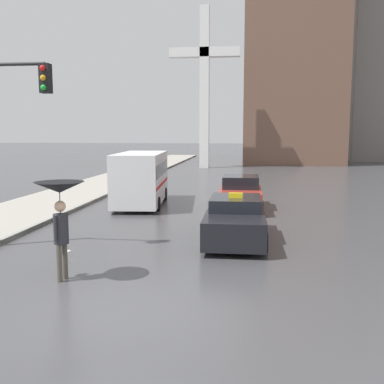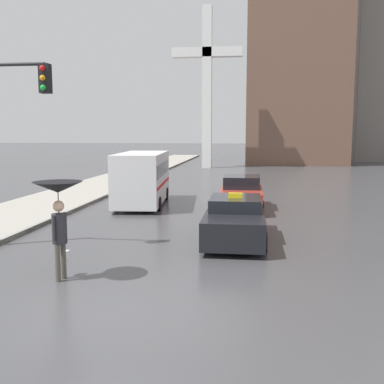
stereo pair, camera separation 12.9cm
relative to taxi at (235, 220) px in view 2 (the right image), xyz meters
name	(u,v)px [view 2 (the right image)]	position (x,y,z in m)	size (l,w,h in m)	color
ground_plane	(111,313)	(-2.14, -6.19, -0.65)	(300.00, 300.00, 0.00)	#424244
taxi	(235,220)	(0.00, 0.00, 0.00)	(1.91, 4.51, 1.53)	black
sedan_red	(241,194)	(0.10, 6.04, 0.03)	(1.91, 4.32, 1.48)	#A52D23
ambulance_van	(142,176)	(-4.59, 6.61, 0.72)	(2.46, 5.64, 2.48)	white
pedestrian_with_umbrella	(58,201)	(-3.87, -4.45, 1.20)	(1.12, 1.12, 2.30)	#4C473D
building_tower_near	(297,28)	(5.44, 38.00, 14.25)	(10.80, 8.50, 29.80)	brown
monument_cross	(207,77)	(-3.74, 30.41, 8.13)	(6.82, 0.90, 15.49)	white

